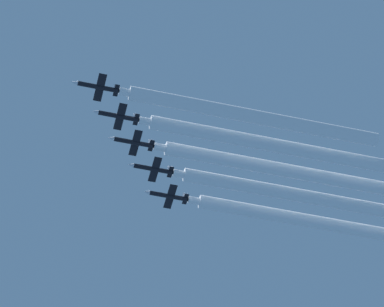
{
  "coord_description": "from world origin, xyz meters",
  "views": [
    {
      "loc": [
        -178.35,
        28.36,
        1.57
      ],
      "look_at": [
        0.07,
        -14.59,
        218.91
      ],
      "focal_mm": 107.19,
      "sensor_mm": 36.0,
      "label": 1
    }
  ],
  "objects": [
    {
      "name": "smoke_trail_fifth_echelon",
      "position": [
        13.96,
        -55.33,
        217.32
      ],
      "size": [
        3.49,
        76.79,
        3.49
      ],
      "color": "white"
    },
    {
      "name": "jet_lead",
      "position": [
        -13.47,
        12.11,
        220.69
      ],
      "size": [
        8.27,
        12.04,
        2.89
      ],
      "color": "black"
    },
    {
      "name": "smoke_trail_second_echelon",
      "position": [
        -6.83,
        -36.17,
        219.46
      ],
      "size": [
        3.49,
        72.98,
        3.49
      ],
      "color": "white"
    },
    {
      "name": "jet_fifth_echelon",
      "position": [
        13.96,
        -11.45,
        217.35
      ],
      "size": [
        8.27,
        12.04,
        2.89
      ],
      "color": "black"
    },
    {
      "name": "jet_second_echelon",
      "position": [
        -6.83,
        5.8,
        219.49
      ],
      "size": [
        8.27,
        12.04,
        2.89
      ],
      "color": "black"
    },
    {
      "name": "smoke_trail_third_echelon",
      "position": [
        0.28,
        -43.03,
        219.3
      ],
      "size": [
        3.49,
        76.15,
        3.49
      ],
      "color": "white"
    },
    {
      "name": "smoke_trail_fourth_echelon",
      "position": [
        6.39,
        -47.77,
        217.82
      ],
      "size": [
        3.49,
        73.06,
        3.49
      ],
      "color": "white"
    },
    {
      "name": "jet_third_echelon",
      "position": [
        0.28,
        0.53,
        219.33
      ],
      "size": [
        8.27,
        12.04,
        2.89
      ],
      "color": "black"
    },
    {
      "name": "smoke_trail_lead",
      "position": [
        -13.47,
        -25.94,
        220.66
      ],
      "size": [
        3.49,
        65.12,
        3.49
      ],
      "color": "white"
    },
    {
      "name": "jet_fourth_echelon",
      "position": [
        6.39,
        -5.76,
        217.85
      ],
      "size": [
        8.27,
        12.04,
        2.89
      ],
      "color": "black"
    }
  ]
}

